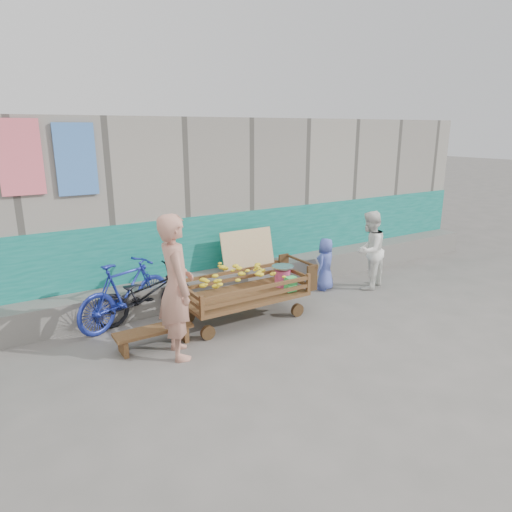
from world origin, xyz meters
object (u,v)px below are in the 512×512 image
banana_cart (241,284)px  bicycle_dark (144,295)px  child (325,264)px  vendor_man (176,287)px  bicycle_blue (125,293)px  woman (369,250)px  bench (154,334)px

banana_cart → bicycle_dark: 1.47m
child → bicycle_dark: child is taller
vendor_man → child: 3.38m
vendor_man → bicycle_blue: bearing=21.3°
woman → child: 0.83m
child → banana_cart: bearing=-12.5°
bicycle_dark → bench: bearing=165.8°
bicycle_dark → child: bearing=-98.6°
woman → child: size_ratio=1.50×
bench → woman: bearing=2.8°
child → bicycle_dark: size_ratio=0.61×
vendor_man → bicycle_dark: (0.00, 1.30, -0.51)m
banana_cart → child: child is taller
vendor_man → woman: vendor_man is taller
banana_cart → vendor_man: 1.39m
bicycle_blue → bench: bearing=163.4°
vendor_man → woman: size_ratio=1.30×
bicycle_dark → bicycle_blue: size_ratio=0.95×
banana_cart → bench: 1.50m
bench → bicycle_blue: size_ratio=0.63×
child → bicycle_dark: (-3.22, 0.37, -0.06)m
vendor_man → bicycle_blue: 1.40m
vendor_man → bicycle_blue: size_ratio=1.13×
woman → banana_cart: bearing=-20.0°
bench → woman: woman is taller
banana_cart → bicycle_dark: size_ratio=1.29×
banana_cart → vendor_man: bearing=-156.9°
vendor_man → child: vendor_man is taller
banana_cart → child: 2.02m
bench → bicycle_dark: size_ratio=0.66×
bench → child: size_ratio=1.09×
vendor_man → child: bearing=-64.7°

